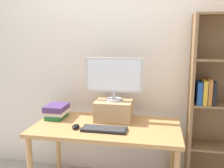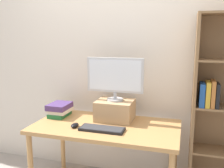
{
  "view_description": "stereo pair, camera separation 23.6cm",
  "coord_description": "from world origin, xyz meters",
  "px_view_note": "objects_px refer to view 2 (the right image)",
  "views": [
    {
      "loc": [
        0.47,
        -2.21,
        1.54
      ],
      "look_at": [
        0.04,
        0.07,
        1.11
      ],
      "focal_mm": 40.0,
      "sensor_mm": 36.0,
      "label": 1
    },
    {
      "loc": [
        0.7,
        -2.16,
        1.54
      ],
      "look_at": [
        0.04,
        0.07,
        1.11
      ],
      "focal_mm": 40.0,
      "sensor_mm": 36.0,
      "label": 2
    }
  ],
  "objects_px": {
    "computer_monitor": "(115,77)",
    "keyboard": "(102,129)",
    "desk": "(106,132)",
    "book_stack": "(60,109)",
    "riser_box": "(115,110)",
    "computer_mouse": "(75,125)"
  },
  "relations": [
    {
      "from": "computer_monitor",
      "to": "keyboard",
      "type": "distance_m",
      "value": 0.54
    },
    {
      "from": "desk",
      "to": "book_stack",
      "type": "xyz_separation_m",
      "value": [
        -0.55,
        0.12,
        0.15
      ]
    },
    {
      "from": "desk",
      "to": "keyboard",
      "type": "distance_m",
      "value": 0.17
    },
    {
      "from": "book_stack",
      "to": "keyboard",
      "type": "bearing_deg",
      "value": -25.32
    },
    {
      "from": "keyboard",
      "to": "desk",
      "type": "bearing_deg",
      "value": 93.6
    },
    {
      "from": "riser_box",
      "to": "computer_monitor",
      "type": "relative_size",
      "value": 0.64
    },
    {
      "from": "desk",
      "to": "riser_box",
      "type": "bearing_deg",
      "value": 77.75
    },
    {
      "from": "book_stack",
      "to": "computer_monitor",
      "type": "bearing_deg",
      "value": 5.07
    },
    {
      "from": "desk",
      "to": "computer_monitor",
      "type": "relative_size",
      "value": 2.42
    },
    {
      "from": "riser_box",
      "to": "computer_mouse",
      "type": "bearing_deg",
      "value": -133.3
    },
    {
      "from": "computer_monitor",
      "to": "keyboard",
      "type": "bearing_deg",
      "value": -95.35
    },
    {
      "from": "computer_monitor",
      "to": "book_stack",
      "type": "relative_size",
      "value": 2.12
    },
    {
      "from": "computer_monitor",
      "to": "keyboard",
      "type": "xyz_separation_m",
      "value": [
        -0.03,
        -0.32,
        -0.43
      ]
    },
    {
      "from": "riser_box",
      "to": "desk",
      "type": "bearing_deg",
      "value": -102.25
    },
    {
      "from": "computer_monitor",
      "to": "computer_mouse",
      "type": "distance_m",
      "value": 0.61
    },
    {
      "from": "riser_box",
      "to": "computer_mouse",
      "type": "xyz_separation_m",
      "value": [
        -0.3,
        -0.32,
        -0.08
      ]
    },
    {
      "from": "computer_monitor",
      "to": "keyboard",
      "type": "height_order",
      "value": "computer_monitor"
    },
    {
      "from": "computer_monitor",
      "to": "book_stack",
      "type": "height_order",
      "value": "computer_monitor"
    },
    {
      "from": "computer_mouse",
      "to": "book_stack",
      "type": "relative_size",
      "value": 0.39
    },
    {
      "from": "desk",
      "to": "keyboard",
      "type": "height_order",
      "value": "keyboard"
    },
    {
      "from": "keyboard",
      "to": "book_stack",
      "type": "bearing_deg",
      "value": 154.68
    },
    {
      "from": "book_stack",
      "to": "riser_box",
      "type": "bearing_deg",
      "value": 5.22
    }
  ]
}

